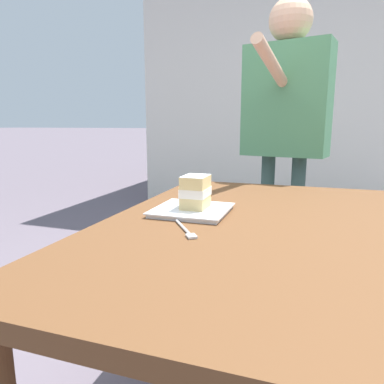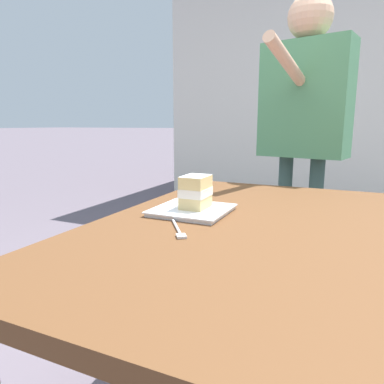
{
  "view_description": "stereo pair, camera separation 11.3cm",
  "coord_description": "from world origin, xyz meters",
  "px_view_note": "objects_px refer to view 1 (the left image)",
  "views": [
    {
      "loc": [
        -1.02,
        -0.1,
        1.0
      ],
      "look_at": [
        0.03,
        0.25,
        0.79
      ],
      "focal_mm": 32.86,
      "sensor_mm": 36.0,
      "label": 1
    },
    {
      "loc": [
        -0.98,
        -0.2,
        1.0
      ],
      "look_at": [
        0.03,
        0.25,
        0.79
      ],
      "focal_mm": 32.86,
      "sensor_mm": 36.0,
      "label": 2
    }
  ],
  "objects_px": {
    "dessert_plate": "(192,210)",
    "cake_slice": "(195,192)",
    "dessert_fork": "(185,230)",
    "diner_person": "(286,106)",
    "patio_table": "(269,253)"
  },
  "relations": [
    {
      "from": "patio_table",
      "to": "dessert_plate",
      "type": "bearing_deg",
      "value": 82.75
    },
    {
      "from": "dessert_plate",
      "to": "cake_slice",
      "type": "xyz_separation_m",
      "value": [
        0.01,
        -0.01,
        0.06
      ]
    },
    {
      "from": "dessert_fork",
      "to": "cake_slice",
      "type": "bearing_deg",
      "value": 10.47
    },
    {
      "from": "dessert_plate",
      "to": "cake_slice",
      "type": "relative_size",
      "value": 2.23
    },
    {
      "from": "patio_table",
      "to": "dessert_fork",
      "type": "xyz_separation_m",
      "value": [
        -0.16,
        0.21,
        0.1
      ]
    },
    {
      "from": "cake_slice",
      "to": "diner_person",
      "type": "height_order",
      "value": "diner_person"
    },
    {
      "from": "patio_table",
      "to": "dessert_fork",
      "type": "bearing_deg",
      "value": 128.05
    },
    {
      "from": "patio_table",
      "to": "dessert_plate",
      "type": "distance_m",
      "value": 0.28
    },
    {
      "from": "dessert_plate",
      "to": "diner_person",
      "type": "distance_m",
      "value": 1.05
    },
    {
      "from": "patio_table",
      "to": "dessert_plate",
      "type": "height_order",
      "value": "dessert_plate"
    },
    {
      "from": "cake_slice",
      "to": "dessert_fork",
      "type": "distance_m",
      "value": 0.22
    },
    {
      "from": "cake_slice",
      "to": "dessert_fork",
      "type": "relative_size",
      "value": 0.71
    },
    {
      "from": "cake_slice",
      "to": "diner_person",
      "type": "relative_size",
      "value": 0.06
    },
    {
      "from": "dessert_fork",
      "to": "patio_table",
      "type": "bearing_deg",
      "value": -51.95
    },
    {
      "from": "dessert_fork",
      "to": "diner_person",
      "type": "xyz_separation_m",
      "value": [
        1.16,
        -0.17,
        0.37
      ]
    }
  ]
}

